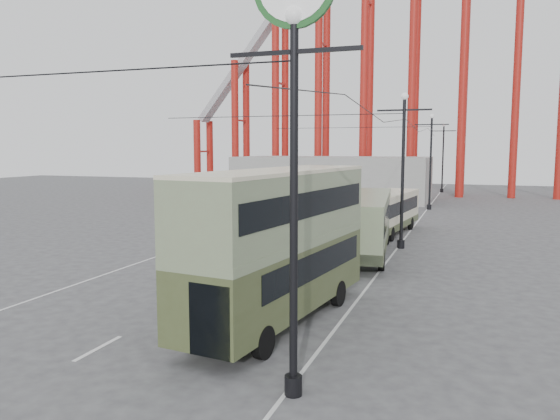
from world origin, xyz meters
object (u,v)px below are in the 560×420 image
at_px(double_decker_bus, 279,238).
at_px(single_decker_green, 363,221).
at_px(lamp_post_near, 294,71).
at_px(single_decker_cream, 388,211).
at_px(pedestrian, 317,262).

xyz_separation_m(double_decker_bus, single_decker_green, (0.41, 13.13, -1.09)).
xyz_separation_m(lamp_post_near, single_decker_green, (-1.83, 18.36, -5.95)).
distance_m(single_decker_cream, pedestrian, 14.60).
bearing_deg(lamp_post_near, single_decker_green, 95.70).
xyz_separation_m(lamp_post_near, pedestrian, (-2.73, 11.81, -7.07)).
xyz_separation_m(single_decker_cream, pedestrian, (-1.11, -14.54, -0.86)).
distance_m(double_decker_bus, single_decker_green, 13.19).
bearing_deg(single_decker_cream, lamp_post_near, -79.90).
relative_size(single_decker_cream, pedestrian, 6.08).
height_order(double_decker_bus, single_decker_green, double_decker_bus).
height_order(single_decker_green, pedestrian, single_decker_green).
bearing_deg(pedestrian, double_decker_bus, 50.33).
bearing_deg(single_decker_green, lamp_post_near, -91.00).
bearing_deg(double_decker_bus, lamp_post_near, -59.15).
height_order(double_decker_bus, single_decker_cream, double_decker_bus).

